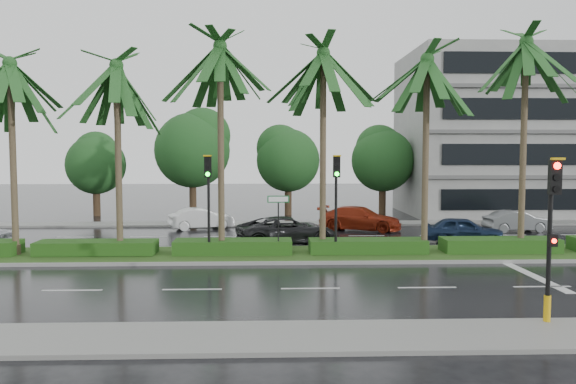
{
  "coord_description": "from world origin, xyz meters",
  "views": [
    {
      "loc": [
        -1.39,
        -23.73,
        4.6
      ],
      "look_at": [
        -0.55,
        1.5,
        2.84
      ],
      "focal_mm": 35.0,
      "sensor_mm": 36.0,
      "label": 1
    }
  ],
  "objects_px": {
    "signal_median_left": "(208,190)",
    "car_darkgrey": "(287,230)",
    "signal_near": "(551,233)",
    "car_red": "(360,218)",
    "car_white": "(201,219)",
    "car_grey": "(517,221)",
    "car_blue": "(464,230)",
    "street_sign": "(278,210)"
  },
  "relations": [
    {
      "from": "street_sign",
      "to": "car_white",
      "type": "height_order",
      "value": "street_sign"
    },
    {
      "from": "signal_median_left",
      "to": "car_grey",
      "type": "height_order",
      "value": "signal_median_left"
    },
    {
      "from": "car_white",
      "to": "car_blue",
      "type": "bearing_deg",
      "value": -132.43
    },
    {
      "from": "street_sign",
      "to": "car_darkgrey",
      "type": "height_order",
      "value": "street_sign"
    },
    {
      "from": "signal_median_left",
      "to": "street_sign",
      "type": "xyz_separation_m",
      "value": [
        3.0,
        0.18,
        -0.87
      ]
    },
    {
      "from": "car_grey",
      "to": "car_white",
      "type": "bearing_deg",
      "value": 79.05
    },
    {
      "from": "signal_median_left",
      "to": "street_sign",
      "type": "bearing_deg",
      "value": 3.47
    },
    {
      "from": "car_white",
      "to": "car_red",
      "type": "relative_size",
      "value": 0.79
    },
    {
      "from": "street_sign",
      "to": "car_white",
      "type": "xyz_separation_m",
      "value": [
        -4.5,
        9.59,
        -1.49
      ]
    },
    {
      "from": "car_red",
      "to": "car_grey",
      "type": "xyz_separation_m",
      "value": [
        9.07,
        -0.91,
        -0.09
      ]
    },
    {
      "from": "car_white",
      "to": "car_red",
      "type": "xyz_separation_m",
      "value": [
        9.5,
        -0.81,
        0.07
      ]
    },
    {
      "from": "car_darkgrey",
      "to": "car_red",
      "type": "xyz_separation_m",
      "value": [
        4.5,
        4.99,
        0.0
      ]
    },
    {
      "from": "car_white",
      "to": "car_grey",
      "type": "relative_size",
      "value": 1.03
    },
    {
      "from": "car_white",
      "to": "car_grey",
      "type": "height_order",
      "value": "car_white"
    },
    {
      "from": "signal_median_left",
      "to": "car_red",
      "type": "relative_size",
      "value": 0.89
    },
    {
      "from": "signal_near",
      "to": "car_red",
      "type": "bearing_deg",
      "value": 96.12
    },
    {
      "from": "car_white",
      "to": "car_darkgrey",
      "type": "distance_m",
      "value": 7.66
    },
    {
      "from": "signal_near",
      "to": "street_sign",
      "type": "height_order",
      "value": "signal_near"
    },
    {
      "from": "car_grey",
      "to": "signal_median_left",
      "type": "bearing_deg",
      "value": 109.61
    },
    {
      "from": "car_red",
      "to": "car_blue",
      "type": "bearing_deg",
      "value": -116.7
    },
    {
      "from": "signal_near",
      "to": "car_blue",
      "type": "height_order",
      "value": "signal_near"
    },
    {
      "from": "signal_median_left",
      "to": "car_blue",
      "type": "bearing_deg",
      "value": 17.76
    },
    {
      "from": "car_darkgrey",
      "to": "car_blue",
      "type": "xyz_separation_m",
      "value": [
        9.0,
        0.03,
        -0.03
      ]
    },
    {
      "from": "signal_near",
      "to": "street_sign",
      "type": "bearing_deg",
      "value": 125.34
    },
    {
      "from": "car_white",
      "to": "car_darkgrey",
      "type": "xyz_separation_m",
      "value": [
        5.0,
        -5.81,
        0.07
      ]
    },
    {
      "from": "signal_median_left",
      "to": "car_darkgrey",
      "type": "xyz_separation_m",
      "value": [
        3.5,
        3.97,
        -2.29
      ]
    },
    {
      "from": "signal_median_left",
      "to": "car_darkgrey",
      "type": "bearing_deg",
      "value": 48.6
    },
    {
      "from": "signal_near",
      "to": "car_white",
      "type": "bearing_deg",
      "value": 120.58
    },
    {
      "from": "car_darkgrey",
      "to": "car_grey",
      "type": "relative_size",
      "value": 1.35
    },
    {
      "from": "signal_median_left",
      "to": "car_white",
      "type": "distance_m",
      "value": 10.17
    },
    {
      "from": "signal_median_left",
      "to": "car_white",
      "type": "height_order",
      "value": "signal_median_left"
    },
    {
      "from": "car_darkgrey",
      "to": "car_blue",
      "type": "height_order",
      "value": "car_darkgrey"
    },
    {
      "from": "car_white",
      "to": "car_red",
      "type": "bearing_deg",
      "value": -114.9
    },
    {
      "from": "car_darkgrey",
      "to": "car_grey",
      "type": "xyz_separation_m",
      "value": [
        13.57,
        4.09,
        -0.08
      ]
    },
    {
      "from": "car_white",
      "to": "car_blue",
      "type": "xyz_separation_m",
      "value": [
        14.0,
        -5.77,
        0.03
      ]
    },
    {
      "from": "car_white",
      "to": "signal_near",
      "type": "bearing_deg",
      "value": -169.45
    },
    {
      "from": "car_white",
      "to": "car_darkgrey",
      "type": "bearing_deg",
      "value": -159.29
    },
    {
      "from": "car_darkgrey",
      "to": "car_white",
      "type": "bearing_deg",
      "value": 25.42
    },
    {
      "from": "signal_near",
      "to": "car_red",
      "type": "distance_m",
      "value": 18.85
    },
    {
      "from": "signal_median_left",
      "to": "car_blue",
      "type": "distance_m",
      "value": 13.33
    },
    {
      "from": "signal_near",
      "to": "car_red",
      "type": "height_order",
      "value": "signal_near"
    },
    {
      "from": "signal_median_left",
      "to": "car_darkgrey",
      "type": "relative_size",
      "value": 0.86
    }
  ]
}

